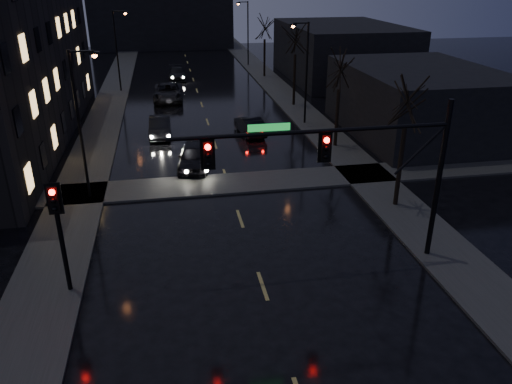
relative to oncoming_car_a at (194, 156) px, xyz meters
name	(u,v)px	position (x,y,z in m)	size (l,w,h in m)	color
sidewalk_left	(105,117)	(-6.70, 13.45, -0.73)	(3.00, 140.00, 0.12)	#2D2D2B
sidewalk_right	(297,108)	(10.30, 13.45, -0.73)	(3.00, 140.00, 0.12)	#2D2D2B
sidewalk_cross	(229,184)	(1.80, -3.05, -0.73)	(40.00, 3.00, 0.12)	#2D2D2B
commercial_right_near	(418,101)	(17.30, 4.45, 1.71)	(10.00, 14.00, 5.00)	black
commercial_right_far	(341,51)	(18.80, 26.45, 2.21)	(12.00, 18.00, 6.00)	black
far_block	(162,21)	(-1.20, 56.45, 3.21)	(22.00, 10.00, 8.00)	black
signal_mast	(355,157)	(5.65, -12.55, 4.08)	(11.11, 0.41, 7.00)	black
signal_pole_left	(59,223)	(-5.70, -12.55, 2.22)	(0.35, 0.41, 4.53)	black
tree_near	(409,90)	(10.20, -7.55, 5.43)	(3.52, 3.52, 8.08)	black
tree_mid_a	(340,64)	(10.20, 2.45, 5.04)	(3.30, 3.30, 7.58)	black
tree_mid_b	(296,32)	(10.20, 14.45, 5.82)	(3.74, 3.74, 8.59)	black
tree_far	(265,23)	(10.20, 28.45, 5.27)	(3.43, 3.43, 7.88)	black
streetlight_l_near	(82,114)	(-5.78, -3.55, 3.98)	(1.53, 0.28, 8.00)	black
streetlight_l_far	(118,44)	(-5.78, 23.45, 3.98)	(1.53, 0.28, 8.00)	black
streetlight_r_mid	(304,65)	(9.38, 8.45, 3.98)	(1.53, 0.28, 8.00)	black
streetlight_r_far	(246,28)	(9.38, 36.45, 3.98)	(1.53, 0.28, 8.00)	black
oncoming_car_a	(194,156)	(0.00, 0.00, 0.00)	(1.86, 4.63, 1.58)	black
oncoming_car_b	(160,127)	(-2.08, 7.21, -0.06)	(1.53, 4.40, 1.45)	black
oncoming_car_c	(168,92)	(-1.22, 18.56, 0.03)	(2.71, 5.88, 1.63)	black
oncoming_car_d	(177,73)	(0.00, 28.81, -0.09)	(1.96, 4.81, 1.40)	black
lead_car	(250,125)	(4.70, 6.46, -0.09)	(1.49, 4.26, 1.40)	black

